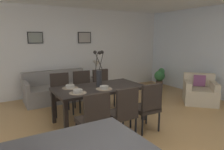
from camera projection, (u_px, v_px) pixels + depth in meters
ground_plane at (119, 136)px, 3.64m from camera, size 9.00×9.00×0.00m
back_wall_panel at (62, 52)px, 6.15m from camera, size 9.00×0.10×2.60m
side_window_wall at (224, 53)px, 5.56m from camera, size 0.10×6.30×2.60m
dining_table at (99, 91)px, 4.15m from camera, size 1.80×0.94×0.74m
dining_chair_near_left at (94, 117)px, 3.17m from camera, size 0.44×0.44×0.92m
dining_chair_near_right at (61, 91)px, 4.66m from camera, size 0.46×0.46×0.92m
dining_chair_far_left at (123, 110)px, 3.45m from camera, size 0.45×0.45×0.92m
dining_chair_far_right at (83, 88)px, 4.95m from camera, size 0.46×0.46×0.92m
dining_chair_mid_left at (148, 105)px, 3.73m from camera, size 0.46×0.46×0.92m
dining_chair_mid_right at (103, 86)px, 5.19m from camera, size 0.44×0.44×0.92m
centerpiece_vase at (99, 73)px, 4.08m from camera, size 0.21×0.23×0.73m
placemat_near_left at (78, 93)px, 3.69m from camera, size 0.32×0.32×0.01m
bowl_near_left at (78, 91)px, 3.68m from camera, size 0.17×0.17×0.07m
placemat_near_right at (70, 88)px, 4.04m from camera, size 0.32×0.32×0.01m
bowl_near_right at (70, 86)px, 4.03m from camera, size 0.17×0.17×0.07m
placemat_far_left at (104, 89)px, 3.96m from camera, size 0.32×0.32×0.01m
bowl_far_left at (104, 87)px, 3.95m from camera, size 0.17×0.17×0.07m
sofa at (57, 90)px, 5.65m from camera, size 1.73×0.84×0.80m
side_table at (97, 86)px, 6.28m from camera, size 0.36×0.36×0.52m
table_lamp at (96, 65)px, 6.16m from camera, size 0.22×0.22×0.51m
armchair at (200, 92)px, 5.45m from camera, size 1.13×1.13×0.75m
framed_picture_left at (35, 38)px, 5.64m from camera, size 0.41×0.03×0.32m
framed_picture_center at (85, 38)px, 6.38m from camera, size 0.43×0.03×0.35m
potted_plant at (160, 77)px, 7.10m from camera, size 0.36×0.36×0.67m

